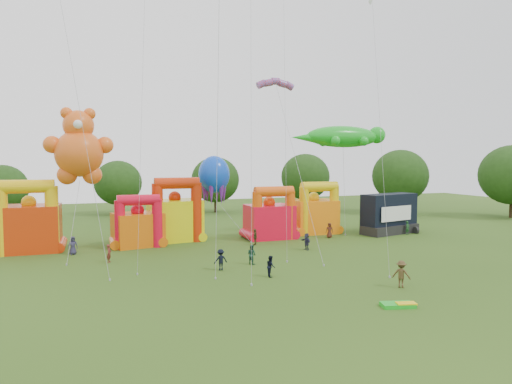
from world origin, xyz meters
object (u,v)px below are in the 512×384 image
object	(u,v)px
bouncy_castle_2	(175,217)
spectator_4	(255,237)
stage_trailer	(389,214)
teddy_bear_kite	(78,168)
spectator_0	(73,246)
bouncy_castle_0	(29,224)
gecko_kite	(343,146)
octopus_kite	(223,199)

from	to	relation	value
bouncy_castle_2	spectator_4	bearing A→B (deg)	-36.55
stage_trailer	teddy_bear_kite	xyz separation A→B (m)	(-35.79, -0.08, 5.89)
spectator_4	spectator_0	bearing A→B (deg)	-60.14
bouncy_castle_0	teddy_bear_kite	bearing A→B (deg)	-27.06
teddy_bear_kite	spectator_0	bearing A→B (deg)	-134.32
spectator_4	gecko_kite	bearing A→B (deg)	141.22
gecko_kite	spectator_0	distance (m)	32.78
octopus_kite	stage_trailer	bearing A→B (deg)	-7.71
stage_trailer	gecko_kite	xyz separation A→B (m)	(-5.29, 2.25, 8.45)
stage_trailer	spectator_4	xyz separation A→B (m)	(-18.27, -1.87, -1.51)
teddy_bear_kite	spectator_0	distance (m)	7.43
gecko_kite	teddy_bear_kite	bearing A→B (deg)	-175.63
bouncy_castle_2	stage_trailer	bearing A→B (deg)	-8.20
gecko_kite	spectator_4	world-z (taller)	gecko_kite
bouncy_castle_0	spectator_4	size ratio (longest dim) A/B	4.13
octopus_kite	spectator_0	distance (m)	16.72
bouncy_castle_0	spectator_0	bearing A→B (deg)	-36.26
bouncy_castle_0	teddy_bear_kite	world-z (taller)	teddy_bear_kite
bouncy_castle_2	teddy_bear_kite	xyz separation A→B (m)	(-9.98, -3.80, 5.56)
octopus_kite	spectator_0	world-z (taller)	octopus_kite
bouncy_castle_2	stage_trailer	xyz separation A→B (m)	(25.81, -3.72, -0.33)
octopus_kite	gecko_kite	bearing A→B (deg)	-1.96
bouncy_castle_2	spectator_4	size ratio (longest dim) A/B	4.11
bouncy_castle_2	spectator_0	bearing A→B (deg)	-157.39
bouncy_castle_0	stage_trailer	size ratio (longest dim) A/B	0.89
stage_trailer	octopus_kite	distance (m)	20.77
teddy_bear_kite	stage_trailer	bearing A→B (deg)	0.13
gecko_kite	octopus_kite	size ratio (longest dim) A/B	1.39
octopus_kite	spectator_4	world-z (taller)	octopus_kite
stage_trailer	octopus_kite	size ratio (longest dim) A/B	0.83
spectator_0	stage_trailer	bearing A→B (deg)	-4.32
gecko_kite	stage_trailer	bearing A→B (deg)	-23.07
stage_trailer	spectator_4	bearing A→B (deg)	-174.15
stage_trailer	octopus_kite	bearing A→B (deg)	172.29
gecko_kite	octopus_kite	distance (m)	16.41
bouncy_castle_0	octopus_kite	size ratio (longest dim) A/B	0.74
octopus_kite	spectator_4	bearing A→B (deg)	-64.75
bouncy_castle_2	octopus_kite	world-z (taller)	octopus_kite
gecko_kite	spectator_4	xyz separation A→B (m)	(-12.98, -4.12, -9.96)
bouncy_castle_0	teddy_bear_kite	distance (m)	7.65
octopus_kite	spectator_4	distance (m)	6.35
teddy_bear_kite	spectator_0	xyz separation A→B (m)	(-0.59, -0.61, -7.38)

